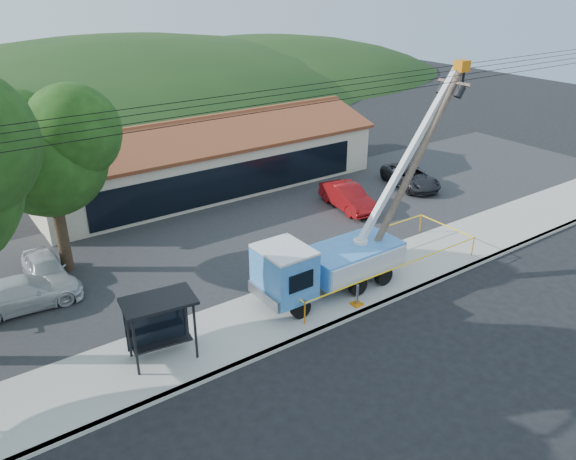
{
  "coord_description": "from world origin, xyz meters",
  "views": [
    {
      "loc": [
        -11.97,
        -12.47,
        13.16
      ],
      "look_at": [
        0.3,
        5.0,
        3.28
      ],
      "focal_mm": 35.0,
      "sensor_mm": 36.0,
      "label": 1
    }
  ],
  "objects_px": {
    "utility_truck": "(328,260)",
    "car_red": "(347,210)",
    "car_white": "(27,309)",
    "leaning_pole": "(414,165)",
    "car_dark": "(410,188)",
    "car_silver": "(49,284)",
    "bus_shelter": "(159,313)"
  },
  "relations": [
    {
      "from": "leaning_pole",
      "to": "car_silver",
      "type": "relative_size",
      "value": 2.33
    },
    {
      "from": "utility_truck",
      "to": "car_red",
      "type": "bearing_deg",
      "value": 44.08
    },
    {
      "from": "bus_shelter",
      "to": "car_white",
      "type": "bearing_deg",
      "value": 125.98
    },
    {
      "from": "car_silver",
      "to": "car_dark",
      "type": "relative_size",
      "value": 0.84
    },
    {
      "from": "utility_truck",
      "to": "car_red",
      "type": "distance_m",
      "value": 10.05
    },
    {
      "from": "utility_truck",
      "to": "car_white",
      "type": "relative_size",
      "value": 2.28
    },
    {
      "from": "car_silver",
      "to": "car_white",
      "type": "bearing_deg",
      "value": -128.54
    },
    {
      "from": "car_dark",
      "to": "bus_shelter",
      "type": "bearing_deg",
      "value": -147.18
    },
    {
      "from": "car_red",
      "to": "bus_shelter",
      "type": "bearing_deg",
      "value": -147.05
    },
    {
      "from": "car_dark",
      "to": "utility_truck",
      "type": "bearing_deg",
      "value": -137.23
    },
    {
      "from": "leaning_pole",
      "to": "car_white",
      "type": "xyz_separation_m",
      "value": [
        -15.98,
        6.62,
        -5.19
      ]
    },
    {
      "from": "utility_truck",
      "to": "car_red",
      "type": "height_order",
      "value": "utility_truck"
    },
    {
      "from": "leaning_pole",
      "to": "car_dark",
      "type": "height_order",
      "value": "leaning_pole"
    },
    {
      "from": "utility_truck",
      "to": "car_white",
      "type": "xyz_separation_m",
      "value": [
        -11.3,
        6.39,
        -1.68
      ]
    },
    {
      "from": "car_red",
      "to": "car_white",
      "type": "bearing_deg",
      "value": -170.4
    },
    {
      "from": "leaning_pole",
      "to": "car_red",
      "type": "bearing_deg",
      "value": 71.13
    },
    {
      "from": "utility_truck",
      "to": "car_dark",
      "type": "height_order",
      "value": "utility_truck"
    },
    {
      "from": "bus_shelter",
      "to": "car_dark",
      "type": "distance_m",
      "value": 22.23
    },
    {
      "from": "bus_shelter",
      "to": "car_silver",
      "type": "xyz_separation_m",
      "value": [
        -2.14,
        8.07,
        -1.95
      ]
    },
    {
      "from": "car_silver",
      "to": "car_red",
      "type": "height_order",
      "value": "car_red"
    },
    {
      "from": "car_dark",
      "to": "car_red",
      "type": "bearing_deg",
      "value": -162.09
    },
    {
      "from": "utility_truck",
      "to": "car_silver",
      "type": "height_order",
      "value": "utility_truck"
    },
    {
      "from": "utility_truck",
      "to": "car_silver",
      "type": "xyz_separation_m",
      "value": [
        -10.0,
        8.0,
        -1.68
      ]
    },
    {
      "from": "leaning_pole",
      "to": "car_white",
      "type": "height_order",
      "value": "leaning_pole"
    },
    {
      "from": "car_white",
      "to": "car_dark",
      "type": "relative_size",
      "value": 1.0
    },
    {
      "from": "leaning_pole",
      "to": "car_dark",
      "type": "distance_m",
      "value": 12.4
    },
    {
      "from": "car_silver",
      "to": "car_white",
      "type": "height_order",
      "value": "car_white"
    },
    {
      "from": "leaning_pole",
      "to": "car_silver",
      "type": "xyz_separation_m",
      "value": [
        -14.68,
        8.23,
        -5.19
      ]
    },
    {
      "from": "bus_shelter",
      "to": "car_red",
      "type": "relative_size",
      "value": 0.62
    },
    {
      "from": "leaning_pole",
      "to": "car_white",
      "type": "distance_m",
      "value": 18.06
    },
    {
      "from": "car_red",
      "to": "car_white",
      "type": "height_order",
      "value": "car_red"
    },
    {
      "from": "leaning_pole",
      "to": "bus_shelter",
      "type": "xyz_separation_m",
      "value": [
        -12.54,
        0.16,
        -3.24
      ]
    }
  ]
}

